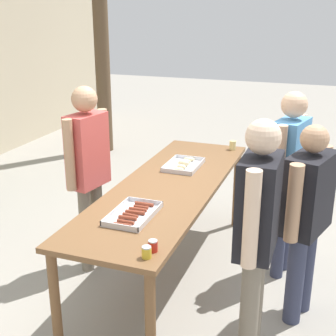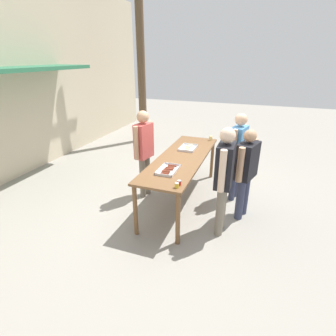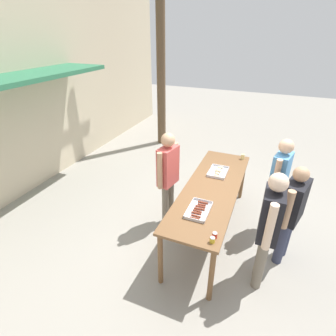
{
  "view_description": "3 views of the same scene",
  "coord_description": "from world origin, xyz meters",
  "px_view_note": "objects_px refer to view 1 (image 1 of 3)",
  "views": [
    {
      "loc": [
        -3.53,
        -1.29,
        2.38
      ],
      "look_at": [
        0.0,
        0.0,
        1.07
      ],
      "focal_mm": 50.0,
      "sensor_mm": 36.0,
      "label": 1
    },
    {
      "loc": [
        -4.36,
        -1.32,
        2.64
      ],
      "look_at": [
        -0.69,
        0.02,
        0.97
      ],
      "focal_mm": 28.0,
      "sensor_mm": 36.0,
      "label": 2
    },
    {
      "loc": [
        -3.54,
        -0.7,
        3.15
      ],
      "look_at": [
        -0.05,
        0.74,
        1.13
      ],
      "focal_mm": 28.0,
      "sensor_mm": 36.0,
      "label": 3
    }
  ],
  "objects_px": {
    "person_customer_with_cup": "(289,169)",
    "condiment_jar_mustard": "(147,252)",
    "food_tray_buns": "(184,165)",
    "condiment_jar_ketchup": "(153,246)",
    "person_customer_holding_hotdog": "(257,224)",
    "beer_cup": "(233,145)",
    "person_server_behind_table": "(88,162)",
    "person_customer_waiting_in_line": "(307,210)",
    "food_tray_sausages": "(133,214)"
  },
  "relations": [
    {
      "from": "food_tray_sausages",
      "to": "person_server_behind_table",
      "type": "bearing_deg",
      "value": 48.48
    },
    {
      "from": "condiment_jar_ketchup",
      "to": "beer_cup",
      "type": "bearing_deg",
      "value": 0.28
    },
    {
      "from": "food_tray_buns",
      "to": "person_server_behind_table",
      "type": "relative_size",
      "value": 0.26
    },
    {
      "from": "person_customer_with_cup",
      "to": "food_tray_buns",
      "type": "bearing_deg",
      "value": -79.01
    },
    {
      "from": "condiment_jar_mustard",
      "to": "condiment_jar_ketchup",
      "type": "xyz_separation_m",
      "value": [
        0.09,
        -0.01,
        0.0
      ]
    },
    {
      "from": "condiment_jar_mustard",
      "to": "food_tray_sausages",
      "type": "bearing_deg",
      "value": 31.69
    },
    {
      "from": "person_customer_holding_hotdog",
      "to": "person_customer_with_cup",
      "type": "relative_size",
      "value": 1.01
    },
    {
      "from": "person_customer_with_cup",
      "to": "condiment_jar_mustard",
      "type": "bearing_deg",
      "value": -7.91
    },
    {
      "from": "food_tray_sausages",
      "to": "person_server_behind_table",
      "type": "relative_size",
      "value": 0.27
    },
    {
      "from": "beer_cup",
      "to": "person_customer_waiting_in_line",
      "type": "height_order",
      "value": "person_customer_waiting_in_line"
    },
    {
      "from": "food_tray_buns",
      "to": "person_customer_with_cup",
      "type": "bearing_deg",
      "value": -92.81
    },
    {
      "from": "beer_cup",
      "to": "person_server_behind_table",
      "type": "height_order",
      "value": "person_server_behind_table"
    },
    {
      "from": "person_server_behind_table",
      "to": "person_customer_with_cup",
      "type": "distance_m",
      "value": 1.78
    },
    {
      "from": "person_server_behind_table",
      "to": "condiment_jar_mustard",
      "type": "bearing_deg",
      "value": -127.39
    },
    {
      "from": "person_server_behind_table",
      "to": "condiment_jar_ketchup",
      "type": "bearing_deg",
      "value": -124.98
    },
    {
      "from": "condiment_jar_mustard",
      "to": "person_customer_holding_hotdog",
      "type": "xyz_separation_m",
      "value": [
        0.47,
        -0.59,
        0.07
      ]
    },
    {
      "from": "food_tray_buns",
      "to": "beer_cup",
      "type": "height_order",
      "value": "beer_cup"
    },
    {
      "from": "person_customer_with_cup",
      "to": "person_customer_waiting_in_line",
      "type": "relative_size",
      "value": 1.08
    },
    {
      "from": "person_customer_with_cup",
      "to": "food_tray_sausages",
      "type": "bearing_deg",
      "value": -26.96
    },
    {
      "from": "person_customer_waiting_in_line",
      "to": "person_customer_with_cup",
      "type": "bearing_deg",
      "value": -143.8
    },
    {
      "from": "condiment_jar_ketchup",
      "to": "person_customer_holding_hotdog",
      "type": "relative_size",
      "value": 0.04
    },
    {
      "from": "person_customer_waiting_in_line",
      "to": "beer_cup",
      "type": "bearing_deg",
      "value": -130.34
    },
    {
      "from": "condiment_jar_ketchup",
      "to": "person_server_behind_table",
      "type": "height_order",
      "value": "person_server_behind_table"
    },
    {
      "from": "person_customer_with_cup",
      "to": "person_customer_waiting_in_line",
      "type": "xyz_separation_m",
      "value": [
        -0.61,
        -0.21,
        -0.1
      ]
    },
    {
      "from": "person_customer_waiting_in_line",
      "to": "food_tray_sausages",
      "type": "bearing_deg",
      "value": -48.91
    },
    {
      "from": "condiment_jar_ketchup",
      "to": "beer_cup",
      "type": "height_order",
      "value": "beer_cup"
    },
    {
      "from": "condiment_jar_mustard",
      "to": "person_customer_waiting_in_line",
      "type": "height_order",
      "value": "person_customer_waiting_in_line"
    },
    {
      "from": "condiment_jar_mustard",
      "to": "person_server_behind_table",
      "type": "bearing_deg",
      "value": 42.01
    },
    {
      "from": "condiment_jar_ketchup",
      "to": "person_customer_with_cup",
      "type": "bearing_deg",
      "value": -22.58
    },
    {
      "from": "food_tray_buns",
      "to": "person_customer_holding_hotdog",
      "type": "bearing_deg",
      "value": -143.53
    },
    {
      "from": "person_server_behind_table",
      "to": "person_customer_with_cup",
      "type": "height_order",
      "value": "person_server_behind_table"
    },
    {
      "from": "food_tray_sausages",
      "to": "food_tray_buns",
      "type": "height_order",
      "value": "food_tray_buns"
    },
    {
      "from": "person_customer_holding_hotdog",
      "to": "condiment_jar_ketchup",
      "type": "bearing_deg",
      "value": -56.51
    },
    {
      "from": "food_tray_buns",
      "to": "person_customer_waiting_in_line",
      "type": "distance_m",
      "value": 1.36
    },
    {
      "from": "food_tray_buns",
      "to": "condiment_jar_mustard",
      "type": "height_order",
      "value": "condiment_jar_mustard"
    },
    {
      "from": "condiment_jar_ketchup",
      "to": "person_customer_waiting_in_line",
      "type": "height_order",
      "value": "person_customer_waiting_in_line"
    },
    {
      "from": "condiment_jar_mustard",
      "to": "person_customer_waiting_in_line",
      "type": "xyz_separation_m",
      "value": [
        1.05,
        -0.87,
        -0.03
      ]
    },
    {
      "from": "food_tray_sausages",
      "to": "person_customer_holding_hotdog",
      "type": "xyz_separation_m",
      "value": [
        -0.05,
        -0.91,
        0.1
      ]
    },
    {
      "from": "food_tray_sausages",
      "to": "beer_cup",
      "type": "xyz_separation_m",
      "value": [
        1.9,
        -0.32,
        0.04
      ]
    },
    {
      "from": "condiment_jar_mustard",
      "to": "person_customer_with_cup",
      "type": "xyz_separation_m",
      "value": [
        1.66,
        -0.66,
        0.07
      ]
    },
    {
      "from": "beer_cup",
      "to": "person_customer_with_cup",
      "type": "relative_size",
      "value": 0.06
    },
    {
      "from": "condiment_jar_mustard",
      "to": "person_server_behind_table",
      "type": "relative_size",
      "value": 0.04
    },
    {
      "from": "beer_cup",
      "to": "person_server_behind_table",
      "type": "distance_m",
      "value": 1.63
    },
    {
      "from": "beer_cup",
      "to": "person_customer_with_cup",
      "type": "bearing_deg",
      "value": -138.91
    },
    {
      "from": "person_server_behind_table",
      "to": "person_customer_holding_hotdog",
      "type": "xyz_separation_m",
      "value": [
        -0.69,
        -1.64,
        -0.02
      ]
    },
    {
      "from": "condiment_jar_ketchup",
      "to": "person_customer_waiting_in_line",
      "type": "relative_size",
      "value": 0.05
    },
    {
      "from": "person_customer_with_cup",
      "to": "person_customer_waiting_in_line",
      "type": "bearing_deg",
      "value": 32.91
    },
    {
      "from": "food_tray_sausages",
      "to": "beer_cup",
      "type": "relative_size",
      "value": 4.92
    },
    {
      "from": "condiment_jar_mustard",
      "to": "condiment_jar_ketchup",
      "type": "height_order",
      "value": "same"
    },
    {
      "from": "condiment_jar_mustard",
      "to": "person_customer_with_cup",
      "type": "height_order",
      "value": "person_customer_with_cup"
    }
  ]
}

